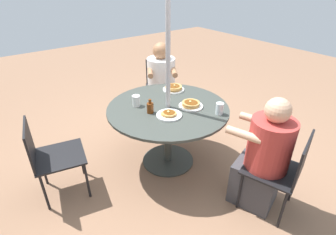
{
  "coord_description": "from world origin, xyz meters",
  "views": [
    {
      "loc": [
        -1.98,
        1.48,
        1.99
      ],
      "look_at": [
        0.0,
        0.0,
        0.59
      ],
      "focal_mm": 28.0,
      "sensor_mm": 36.0,
      "label": 1
    }
  ],
  "objects_px": {
    "pancake_plate_b": "(174,88)",
    "pancake_plate_c": "(169,114)",
    "patio_chair_north": "(161,84)",
    "pancake_plate_a": "(191,105)",
    "patio_chair_east": "(49,154)",
    "diner_north": "(162,87)",
    "drinking_glass_a": "(220,109)",
    "patio_chair_south": "(282,168)",
    "diner_south": "(263,160)",
    "patio_table": "(168,116)",
    "syrup_bottle": "(150,107)",
    "coffee_cup": "(136,101)"
  },
  "relations": [
    {
      "from": "patio_chair_north",
      "to": "pancake_plate_b",
      "type": "distance_m",
      "value": 0.84
    },
    {
      "from": "pancake_plate_a",
      "to": "patio_chair_east",
      "type": "bearing_deg",
      "value": 73.91
    },
    {
      "from": "patio_chair_south",
      "to": "pancake_plate_b",
      "type": "height_order",
      "value": "patio_chair_south"
    },
    {
      "from": "coffee_cup",
      "to": "patio_chair_south",
      "type": "bearing_deg",
      "value": -156.01
    },
    {
      "from": "coffee_cup",
      "to": "syrup_bottle",
      "type": "bearing_deg",
      "value": -171.61
    },
    {
      "from": "drinking_glass_a",
      "to": "patio_chair_north",
      "type": "bearing_deg",
      "value": -12.49
    },
    {
      "from": "patio_chair_north",
      "to": "pancake_plate_b",
      "type": "bearing_deg",
      "value": 97.65
    },
    {
      "from": "patio_chair_south",
      "to": "coffee_cup",
      "type": "distance_m",
      "value": 1.55
    },
    {
      "from": "syrup_bottle",
      "to": "patio_table",
      "type": "bearing_deg",
      "value": -91.67
    },
    {
      "from": "patio_chair_east",
      "to": "diner_south",
      "type": "xyz_separation_m",
      "value": [
        -1.26,
        -1.51,
        0.02
      ]
    },
    {
      "from": "patio_table",
      "to": "syrup_bottle",
      "type": "xyz_separation_m",
      "value": [
        0.01,
        0.22,
        0.17
      ]
    },
    {
      "from": "drinking_glass_a",
      "to": "patio_chair_east",
      "type": "bearing_deg",
      "value": 65.48
    },
    {
      "from": "diner_north",
      "to": "pancake_plate_c",
      "type": "xyz_separation_m",
      "value": [
        -1.06,
        0.66,
        0.23
      ]
    },
    {
      "from": "diner_north",
      "to": "pancake_plate_c",
      "type": "relative_size",
      "value": 4.44
    },
    {
      "from": "patio_chair_north",
      "to": "patio_chair_east",
      "type": "bearing_deg",
      "value": 54.85
    },
    {
      "from": "patio_chair_north",
      "to": "diner_south",
      "type": "height_order",
      "value": "diner_south"
    },
    {
      "from": "patio_table",
      "to": "pancake_plate_b",
      "type": "xyz_separation_m",
      "value": [
        0.31,
        -0.32,
        0.14
      ]
    },
    {
      "from": "patio_chair_east",
      "to": "pancake_plate_a",
      "type": "height_order",
      "value": "patio_chair_east"
    },
    {
      "from": "drinking_glass_a",
      "to": "pancake_plate_b",
      "type": "bearing_deg",
      "value": 0.09
    },
    {
      "from": "diner_north",
      "to": "drinking_glass_a",
      "type": "distance_m",
      "value": 1.38
    },
    {
      "from": "pancake_plate_c",
      "to": "diner_north",
      "type": "bearing_deg",
      "value": -32.13
    },
    {
      "from": "diner_south",
      "to": "coffee_cup",
      "type": "distance_m",
      "value": 1.38
    },
    {
      "from": "diner_south",
      "to": "pancake_plate_c",
      "type": "xyz_separation_m",
      "value": [
        0.84,
        0.43,
        0.23
      ]
    },
    {
      "from": "diner_north",
      "to": "pancake_plate_a",
      "type": "bearing_deg",
      "value": 102.65
    },
    {
      "from": "diner_north",
      "to": "patio_chair_north",
      "type": "bearing_deg",
      "value": -90.0
    },
    {
      "from": "patio_chair_east",
      "to": "syrup_bottle",
      "type": "distance_m",
      "value": 1.05
    },
    {
      "from": "pancake_plate_b",
      "to": "syrup_bottle",
      "type": "height_order",
      "value": "syrup_bottle"
    },
    {
      "from": "patio_chair_north",
      "to": "patio_chair_south",
      "type": "height_order",
      "value": "same"
    },
    {
      "from": "patio_table",
      "to": "diner_south",
      "type": "height_order",
      "value": "diner_south"
    },
    {
      "from": "patio_table",
      "to": "patio_chair_east",
      "type": "relative_size",
      "value": 1.57
    },
    {
      "from": "pancake_plate_b",
      "to": "pancake_plate_a",
      "type": "bearing_deg",
      "value": 164.8
    },
    {
      "from": "patio_chair_north",
      "to": "pancake_plate_a",
      "type": "distance_m",
      "value": 1.29
    },
    {
      "from": "patio_chair_east",
      "to": "pancake_plate_a",
      "type": "relative_size",
      "value": 3.22
    },
    {
      "from": "diner_south",
      "to": "pancake_plate_b",
      "type": "relative_size",
      "value": 4.35
    },
    {
      "from": "patio_chair_south",
      "to": "diner_south",
      "type": "bearing_deg",
      "value": 90.0
    },
    {
      "from": "diner_north",
      "to": "pancake_plate_b",
      "type": "relative_size",
      "value": 4.44
    },
    {
      "from": "patio_chair_east",
      "to": "drinking_glass_a",
      "type": "bearing_deg",
      "value": 77.56
    },
    {
      "from": "patio_chair_east",
      "to": "coffee_cup",
      "type": "bearing_deg",
      "value": 100.2
    },
    {
      "from": "patio_table",
      "to": "coffee_cup",
      "type": "xyz_separation_m",
      "value": [
        0.23,
        0.25,
        0.17
      ]
    },
    {
      "from": "patio_chair_east",
      "to": "diner_south",
      "type": "height_order",
      "value": "diner_south"
    },
    {
      "from": "diner_north",
      "to": "patio_chair_east",
      "type": "bearing_deg",
      "value": 51.81
    },
    {
      "from": "patio_chair_south",
      "to": "pancake_plate_a",
      "type": "height_order",
      "value": "patio_chair_south"
    },
    {
      "from": "patio_chair_south",
      "to": "pancake_plate_c",
      "type": "distance_m",
      "value": 1.14
    },
    {
      "from": "pancake_plate_c",
      "to": "patio_chair_south",
      "type": "bearing_deg",
      "value": -154.59
    },
    {
      "from": "diner_north",
      "to": "coffee_cup",
      "type": "bearing_deg",
      "value": 71.43
    },
    {
      "from": "pancake_plate_b",
      "to": "pancake_plate_c",
      "type": "height_order",
      "value": "pancake_plate_b"
    },
    {
      "from": "patio_chair_north",
      "to": "drinking_glass_a",
      "type": "bearing_deg",
      "value": 109.3
    },
    {
      "from": "patio_chair_north",
      "to": "diner_south",
      "type": "distance_m",
      "value": 2.07
    },
    {
      "from": "diner_south",
      "to": "pancake_plate_c",
      "type": "height_order",
      "value": "diner_south"
    },
    {
      "from": "drinking_glass_a",
      "to": "coffee_cup",
      "type": "bearing_deg",
      "value": 40.88
    }
  ]
}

